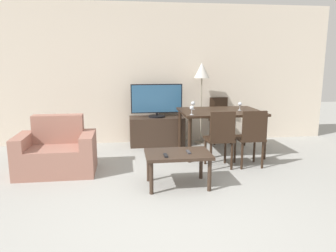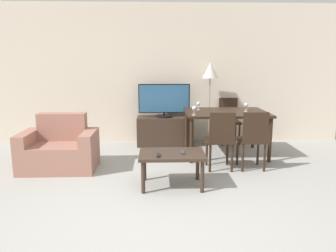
{
  "view_description": "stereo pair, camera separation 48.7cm",
  "coord_description": "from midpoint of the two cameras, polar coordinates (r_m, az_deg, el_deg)",
  "views": [
    {
      "loc": [
        -0.4,
        -3.08,
        1.61
      ],
      "look_at": [
        0.25,
        1.69,
        0.65
      ],
      "focal_mm": 35.0,
      "sensor_mm": 36.0,
      "label": 1
    },
    {
      "loc": [
        0.08,
        -3.12,
        1.61
      ],
      "look_at": [
        0.25,
        1.69,
        0.65
      ],
      "focal_mm": 35.0,
      "sensor_mm": 36.0,
      "label": 2
    }
  ],
  "objects": [
    {
      "name": "tv",
      "position": [
        6.25,
        -4.22,
        4.42
      ],
      "size": [
        0.98,
        0.32,
        0.63
      ],
      "color": "black",
      "rests_on": "tv_stand"
    },
    {
      "name": "remote_secondary",
      "position": [
        4.21,
        0.28,
        -4.57
      ],
      "size": [
        0.04,
        0.15,
        0.02
      ],
      "color": "#38383D",
      "rests_on": "coffee_table"
    },
    {
      "name": "dining_chair_near",
      "position": [
        4.91,
        6.31,
        -1.83
      ],
      "size": [
        0.4,
        0.4,
        0.89
      ],
      "color": "black",
      "rests_on": "ground_plane"
    },
    {
      "name": "dining_table",
      "position": [
        5.72,
        6.71,
        1.89
      ],
      "size": [
        1.38,
        1.03,
        0.76
      ],
      "color": "black",
      "rests_on": "ground_plane"
    },
    {
      "name": "tv_stand",
      "position": [
        6.35,
        -4.14,
        -0.88
      ],
      "size": [
        1.04,
        0.47,
        0.55
      ],
      "color": "#38281E",
      "rests_on": "ground_plane"
    },
    {
      "name": "armchair",
      "position": [
        5.12,
        -21.41,
        -4.43
      ],
      "size": [
        1.09,
        0.71,
        0.82
      ],
      "color": "#9E6B5B",
      "rests_on": "ground_plane"
    },
    {
      "name": "wine_glass_center",
      "position": [
        5.77,
        10.08,
        3.69
      ],
      "size": [
        0.07,
        0.07,
        0.15
      ],
      "color": "silver",
      "rests_on": "dining_table"
    },
    {
      "name": "coffee_table",
      "position": [
        4.23,
        -1.58,
        -5.49
      ],
      "size": [
        0.84,
        0.56,
        0.45
      ],
      "color": "#38281E",
      "rests_on": "ground_plane"
    },
    {
      "name": "ground_plane",
      "position": [
        3.49,
        -4.49,
        -16.18
      ],
      "size": [
        18.0,
        18.0,
        0.0
      ],
      "primitive_type": "plane",
      "color": "#9E9E99"
    },
    {
      "name": "remote_primary",
      "position": [
        4.07,
        -3.86,
        -5.17
      ],
      "size": [
        0.04,
        0.15,
        0.02
      ],
      "color": "black",
      "rests_on": "coffee_table"
    },
    {
      "name": "dining_chair_far",
      "position": [
        6.6,
        6.92,
        1.51
      ],
      "size": [
        0.4,
        0.4,
        0.89
      ],
      "color": "black",
      "rests_on": "ground_plane"
    },
    {
      "name": "wine_glass_right",
      "position": [
        5.21,
        1.5,
        3.06
      ],
      "size": [
        0.07,
        0.07,
        0.15
      ],
      "color": "silver",
      "rests_on": "dining_table"
    },
    {
      "name": "wall_back",
      "position": [
        6.51,
        -6.48,
        8.92
      ],
      "size": [
        7.59,
        0.06,
        2.7
      ],
      "color": "beige",
      "rests_on": "ground_plane"
    },
    {
      "name": "wine_glass_left",
      "position": [
        5.77,
        1.98,
        3.86
      ],
      "size": [
        0.07,
        0.07,
        0.15
      ],
      "color": "silver",
      "rests_on": "dining_table"
    },
    {
      "name": "floor_lamp",
      "position": [
        6.35,
        3.7,
        8.86
      ],
      "size": [
        0.29,
        0.29,
        1.58
      ],
      "color": "gray",
      "rests_on": "ground_plane"
    },
    {
      "name": "dining_chair_near_right",
      "position": [
        5.05,
        11.64,
        -1.63
      ],
      "size": [
        0.4,
        0.4,
        0.89
      ],
      "color": "black",
      "rests_on": "ground_plane"
    }
  ]
}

